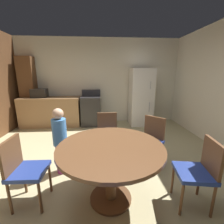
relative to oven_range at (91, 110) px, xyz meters
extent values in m
plane|color=tan|center=(0.28, -2.57, -0.47)|extent=(14.00, 14.00, 0.00)
cube|color=silver|center=(0.28, 0.40, 0.88)|extent=(5.43, 0.12, 2.70)
cube|color=#9E754C|center=(-1.24, 0.00, -0.02)|extent=(1.78, 0.60, 0.90)
cube|color=brown|center=(-1.91, 0.18, 0.58)|extent=(0.44, 0.36, 2.10)
cube|color=#2D2B28|center=(0.00, 0.00, -0.02)|extent=(0.60, 0.60, 0.90)
cube|color=#38383D|center=(0.00, 0.00, 0.44)|extent=(0.60, 0.60, 0.02)
cube|color=#38383D|center=(0.00, 0.28, 0.54)|extent=(0.60, 0.04, 0.18)
cube|color=white|center=(1.58, -0.05, 0.41)|extent=(0.68, 0.66, 1.76)
cylinder|color=#B2B2B7|center=(1.76, -0.39, 0.81)|extent=(0.02, 0.02, 0.22)
cylinder|color=#B2B2B7|center=(1.76, -0.39, 0.16)|extent=(0.02, 0.02, 0.30)
cube|color=black|center=(-1.54, 0.00, 0.56)|extent=(0.44, 0.32, 0.26)
cylinder|color=brown|center=(0.43, -3.08, -0.45)|extent=(0.54, 0.54, 0.03)
cylinder|color=brown|center=(0.43, -3.08, -0.11)|extent=(0.14, 0.14, 0.72)
cylinder|color=brown|center=(0.43, -3.08, 0.27)|extent=(1.29, 1.29, 0.04)
cylinder|color=brown|center=(0.60, -2.26, -0.25)|extent=(0.03, 0.03, 0.43)
cylinder|color=brown|center=(0.26, -2.26, -0.25)|extent=(0.03, 0.03, 0.43)
cylinder|color=brown|center=(0.60, -1.92, -0.25)|extent=(0.03, 0.03, 0.43)
cylinder|color=brown|center=(0.26, -1.92, -0.25)|extent=(0.03, 0.03, 0.43)
cube|color=navy|center=(0.43, -2.09, -0.02)|extent=(0.40, 0.40, 0.05)
cube|color=brown|center=(0.43, -1.91, 0.19)|extent=(0.38, 0.04, 0.42)
cylinder|color=brown|center=(1.13, -2.63, -0.25)|extent=(0.03, 0.03, 0.43)
cylinder|color=brown|center=(0.89, -2.38, -0.25)|extent=(0.03, 0.03, 0.43)
cylinder|color=brown|center=(1.37, -2.39, -0.25)|extent=(0.03, 0.03, 0.43)
cylinder|color=brown|center=(1.13, -2.14, -0.25)|extent=(0.03, 0.03, 0.43)
cube|color=navy|center=(1.13, -2.39, -0.02)|extent=(0.57, 0.57, 0.05)
cube|color=brown|center=(1.26, -2.26, 0.19)|extent=(0.29, 0.30, 0.42)
cylinder|color=brown|center=(1.21, -3.38, -0.25)|extent=(0.03, 0.03, 0.43)
cylinder|color=brown|center=(1.27, -3.05, -0.25)|extent=(0.03, 0.03, 0.43)
cylinder|color=brown|center=(1.55, -3.44, -0.25)|extent=(0.03, 0.03, 0.43)
cylinder|color=brown|center=(1.60, -3.10, -0.25)|extent=(0.03, 0.03, 0.43)
cube|color=navy|center=(1.41, -3.24, -0.02)|extent=(0.46, 0.46, 0.05)
cube|color=brown|center=(1.58, -3.27, 0.19)|extent=(0.10, 0.38, 0.42)
cylinder|color=brown|center=(-0.39, -2.90, -0.25)|extent=(0.03, 0.03, 0.43)
cylinder|color=brown|center=(-0.40, -3.24, -0.25)|extent=(0.03, 0.03, 0.43)
cylinder|color=brown|center=(-0.73, -2.89, -0.25)|extent=(0.03, 0.03, 0.43)
cylinder|color=brown|center=(-0.74, -3.23, -0.25)|extent=(0.03, 0.03, 0.43)
cube|color=navy|center=(-0.57, -3.06, -0.02)|extent=(0.41, 0.41, 0.05)
cube|color=brown|center=(-0.75, -3.06, 0.19)|extent=(0.04, 0.38, 0.42)
cylinder|color=#8C337A|center=(-0.34, -2.45, -0.22)|extent=(0.17, 0.17, 0.50)
cylinder|color=#4784CC|center=(-0.34, -2.45, 0.24)|extent=(0.31, 0.31, 0.42)
sphere|color=#D6A884|center=(-0.34, -2.45, 0.54)|extent=(0.17, 0.17, 0.17)
camera|label=1|loc=(0.32, -4.75, 1.13)|focal=24.42mm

